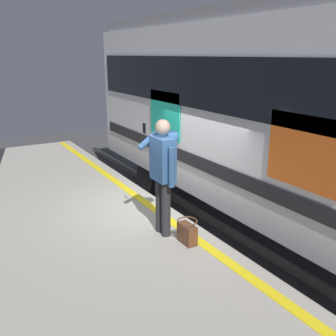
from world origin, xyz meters
name	(u,v)px	position (x,y,z in m)	size (l,w,h in m)	color
ground_plane	(171,252)	(0.00, 0.00, 0.00)	(24.41, 24.41, 0.00)	#3D3D3F
platform	(40,265)	(0.00, 2.36, 0.46)	(12.68, 4.73, 0.91)	#9E998E
safety_line	(156,210)	(0.00, 0.30, 0.92)	(12.43, 0.16, 0.01)	yellow
track_rail_near	(230,231)	(0.00, -1.42, 0.08)	(16.48, 0.08, 0.16)	slate
track_rail_far	(280,216)	(0.00, -2.85, 0.08)	(16.48, 0.08, 0.16)	slate
train_carriage	(284,107)	(-0.51, -2.13, 2.64)	(10.17, 3.05, 4.21)	silver
passenger	(163,168)	(-0.82, 0.62, 1.97)	(0.57, 0.55, 1.78)	#262628
handbag	(187,232)	(-1.27, 0.48, 1.08)	(0.33, 0.30, 0.36)	#59331E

